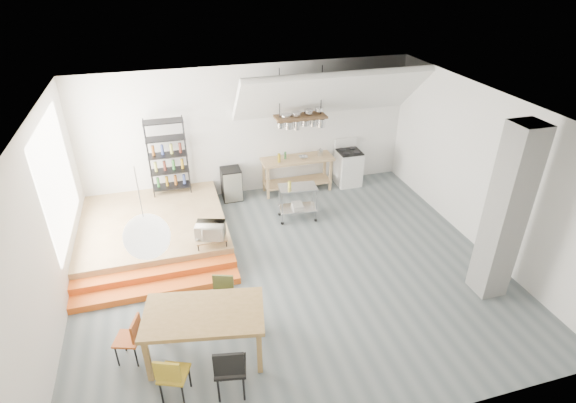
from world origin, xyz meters
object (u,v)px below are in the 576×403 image
object	(u,v)px
rolling_cart	(298,198)
stove	(348,167)
dining_table	(204,317)
mini_fridge	(231,184)

from	to	relation	value
rolling_cart	stove	bearing A→B (deg)	42.69
stove	dining_table	world-z (taller)	stove
rolling_cart	mini_fridge	xyz separation A→B (m)	(-1.28, 1.38, -0.14)
stove	dining_table	distance (m)	6.42
stove	rolling_cart	distance (m)	2.24
stove	mini_fridge	world-z (taller)	stove
stove	rolling_cart	size ratio (longest dim) A/B	1.32
dining_table	mini_fridge	size ratio (longest dim) A/B	2.37
rolling_cart	dining_table	bearing A→B (deg)	-120.05
rolling_cart	mini_fridge	distance (m)	1.89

